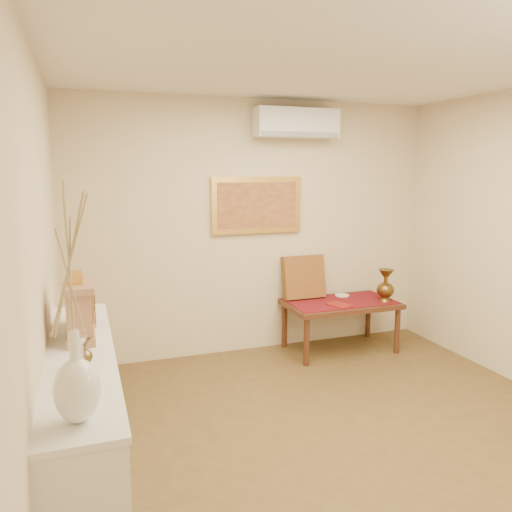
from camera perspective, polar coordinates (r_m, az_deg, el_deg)
name	(u,v)px	position (r m, az deg, el deg)	size (l,w,h in m)	color
floor	(362,453)	(3.85, 12.00, -21.19)	(4.50, 4.50, 0.00)	brown
ceiling	(378,49)	(3.39, 13.75, 22.01)	(4.50, 4.50, 0.00)	silver
wall_back	(256,228)	(5.38, 0.00, 3.20)	(4.00, 0.02, 2.70)	beige
wall_left	(40,289)	(2.87, -23.47, -3.48)	(0.02, 4.50, 2.70)	beige
white_vase	(72,306)	(2.04, -20.32, -5.36)	(0.18, 0.18, 0.95)	white
candlestick	(83,360)	(2.52, -19.21, -11.11)	(0.11, 0.11, 0.23)	silver
brass_urn_small	(83,349)	(2.70, -19.12, -10.00)	(0.09, 0.09, 0.20)	brown
table_cloth	(341,301)	(5.54, 9.65, -5.13)	(1.14, 0.59, 0.01)	maroon
brass_urn_tall	(386,282)	(5.59, 14.60, -2.87)	(0.19, 0.19, 0.43)	brown
plate	(342,295)	(5.76, 9.80, -4.45)	(0.16, 0.16, 0.01)	white
menu	(339,305)	(5.36, 9.49, -5.52)	(0.18, 0.25, 0.01)	maroon
cushion	(304,277)	(5.56, 5.47, -2.40)	(0.48, 0.10, 0.48)	maroon
display_ledge	(84,434)	(3.16, -19.01, -18.65)	(0.37, 2.02, 0.98)	white
mantel_clock	(80,311)	(3.12, -19.49, -5.91)	(0.17, 0.36, 0.41)	#A97657
wooden_chest	(82,306)	(3.42, -19.23, -5.44)	(0.16, 0.21, 0.24)	#A97657
low_table	(340,307)	(5.56, 9.63, -5.82)	(1.20, 0.70, 0.55)	#4E2817
painting	(257,205)	(5.33, 0.10, 5.84)	(1.00, 0.06, 0.60)	gold
ac_unit	(296,123)	(5.39, 4.64, 14.88)	(0.90, 0.25, 0.30)	silver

